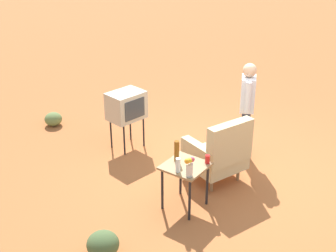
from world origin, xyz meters
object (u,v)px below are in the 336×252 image
Objects in this scene: bottle_tall_amber at (177,151)px; flower_vase at (189,166)px; side_table at (185,172)px; tv_on_stand at (126,106)px; armchair at (219,152)px; person_standing at (247,105)px; soda_can_red at (207,159)px; bottle_short_clear at (178,165)px.

bottle_tall_amber is 1.13× the size of flower_vase.
side_table is at bearing -135.78° from flower_vase.
bottle_tall_amber is (0.87, 1.64, 0.04)m from tv_on_stand.
armchair is 0.91m from bottle_tall_amber.
person_standing is at bearing -177.58° from armchair.
armchair reaches higher than tv_on_stand.
tv_on_stand is 2.13m from soda_can_red.
tv_on_stand reaches higher than bottle_tall_amber.
tv_on_stand is (-0.04, -1.85, 0.28)m from armchair.
side_table is 0.65× the size of tv_on_stand.
armchair is 0.86m from side_table.
flower_vase is at bearing 57.29° from bottle_tall_amber.
tv_on_stand is at bearing -121.08° from bottle_short_clear.
bottle_short_clear is (0.42, -0.20, 0.04)m from soda_can_red.
soda_can_red is 0.43m from flower_vase.
tv_on_stand is 5.15× the size of bottle_short_clear.
bottle_tall_amber is 1.50× the size of bottle_short_clear.
bottle_short_clear reaches higher than soda_can_red.
flower_vase is (0.42, -0.02, 0.09)m from soda_can_red.
tv_on_stand is 2.13m from bottle_short_clear.
person_standing is 5.47× the size of bottle_tall_amber.
tv_on_stand is at bearing -116.42° from side_table.
person_standing is 1.76m from bottle_tall_amber.
soda_can_red is 0.46× the size of flower_vase.
tv_on_stand reaches higher than side_table.
person_standing is 13.44× the size of soda_can_red.
tv_on_stand is 8.44× the size of soda_can_red.
armchair is 1.03× the size of tv_on_stand.
armchair is at bearing 88.76° from tv_on_stand.
armchair is at bearing -165.05° from soda_can_red.
flower_vase is (0.23, 0.36, -0.00)m from bottle_tall_amber.
soda_can_red is (0.64, 0.17, 0.23)m from armchair.
tv_on_stand is 2.28m from flower_vase.
flower_vase is at bearing -2.80° from soda_can_red.
bottle_short_clear is at bearing 58.92° from tv_on_stand.
person_standing is at bearing -179.66° from bottle_short_clear.
flower_vase reaches higher than soda_can_red.
bottle_tall_amber reaches higher than flower_vase.
flower_vase is (0.20, 0.19, 0.25)m from side_table.
bottle_short_clear is (0.23, 0.18, -0.05)m from bottle_tall_amber.
bottle_tall_amber is at bearing -14.11° from armchair.
side_table is at bearing -175.31° from bottle_short_clear.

